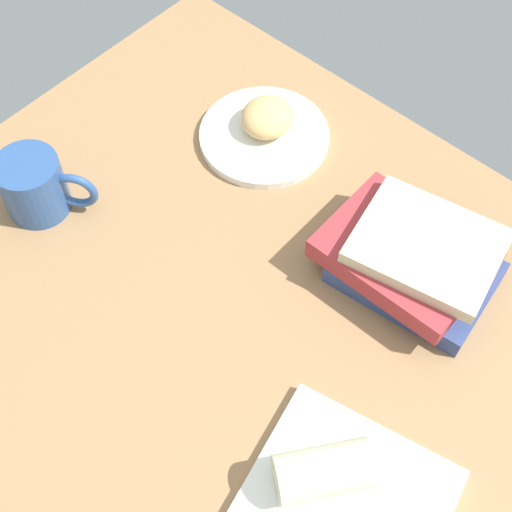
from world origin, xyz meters
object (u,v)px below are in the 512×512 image
object	(u,v)px
coffee_mug	(35,185)
breakfast_wrap	(323,471)
round_plate	(264,136)
book_stack	(413,260)
scone_pastry	(267,117)
square_plate	(341,511)

from	to	relation	value
coffee_mug	breakfast_wrap	bearing A→B (deg)	175.64
round_plate	breakfast_wrap	distance (cm)	54.32
breakfast_wrap	coffee_mug	world-z (taller)	coffee_mug
book_stack	coffee_mug	size ratio (longest dim) A/B	1.83
scone_pastry	breakfast_wrap	world-z (taller)	breakfast_wrap
breakfast_wrap	coffee_mug	size ratio (longest dim) A/B	0.85
square_plate	scone_pastry	bearing A→B (deg)	-40.35
book_stack	scone_pastry	bearing A→B (deg)	-12.05
round_plate	book_stack	size ratio (longest dim) A/B	0.86
round_plate	book_stack	xyz separation A→B (cm)	(-31.61, 5.61, 3.58)
coffee_mug	round_plate	bearing A→B (deg)	-116.46
book_stack	coffee_mug	world-z (taller)	coffee_mug
scone_pastry	book_stack	distance (cm)	32.78
breakfast_wrap	coffee_mug	xyz separation A→B (cm)	(56.34, -4.29, 0.27)
square_plate	breakfast_wrap	xyz separation A→B (cm)	(3.88, -1.12, 3.70)
breakfast_wrap	scone_pastry	bearing A→B (deg)	174.62
scone_pastry	breakfast_wrap	xyz separation A→B (cm)	(-41.07, 37.07, 0.84)
round_plate	square_plate	world-z (taller)	square_plate
breakfast_wrap	square_plate	bearing A→B (deg)	20.58
book_stack	round_plate	bearing A→B (deg)	-10.07
scone_pastry	coffee_mug	xyz separation A→B (cm)	(15.26, 32.78, 1.11)
round_plate	breakfast_wrap	bearing A→B (deg)	138.59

